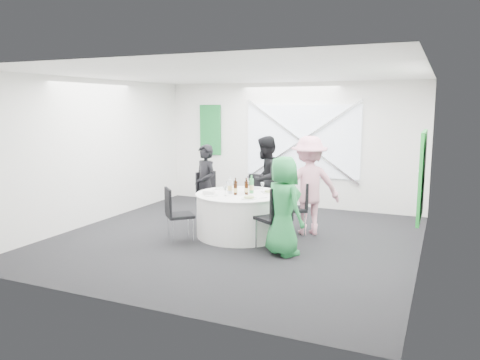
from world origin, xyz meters
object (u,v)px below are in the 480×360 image
at_px(chair_back_right, 298,204).
at_px(person_woman_green, 283,206).
at_px(banquet_table, 240,215).
at_px(person_woman_pink, 309,186).
at_px(person_man_back, 265,179).
at_px(clear_water_bottle, 230,187).
at_px(person_man_back_left, 205,185).
at_px(chair_back, 257,195).
at_px(chair_back_left, 209,193).
at_px(chair_front_left, 175,211).
at_px(chair_front_right, 277,213).
at_px(green_water_bottle, 252,186).

xyz_separation_m(chair_back_right, person_woman_green, (0.12, -1.18, 0.21)).
bearing_deg(banquet_table, person_woman_pink, 29.68).
distance_m(person_man_back, clear_water_bottle, 1.30).
height_order(person_man_back, clear_water_bottle, person_man_back).
bearing_deg(person_man_back_left, chair_back, 59.20).
bearing_deg(chair_back, person_woman_pink, -24.35).
height_order(chair_back_left, chair_front_left, chair_back_left).
relative_size(person_man_back, clear_water_bottle, 5.46).
bearing_deg(person_woman_green, chair_front_left, 37.32).
relative_size(chair_back_right, person_man_back_left, 0.61).
height_order(chair_front_right, person_woman_green, person_woman_green).
distance_m(chair_front_right, clear_water_bottle, 1.17).
height_order(person_woman_pink, green_water_bottle, person_woman_pink).
bearing_deg(chair_back_right, chair_back, -146.08).
distance_m(person_man_back, person_woman_green, 2.16).
xyz_separation_m(person_man_back_left, clear_water_bottle, (0.78, -0.55, 0.11)).
relative_size(banquet_table, person_man_back_left, 1.00).
relative_size(person_woman_pink, clear_water_bottle, 5.67).
height_order(person_man_back, person_woman_green, person_man_back).
distance_m(chair_back, clear_water_bottle, 1.14).
relative_size(chair_front_left, clear_water_bottle, 3.00).
bearing_deg(person_man_back_left, banquet_table, -0.00).
bearing_deg(chair_front_right, clear_water_bottle, -82.66).
bearing_deg(clear_water_bottle, person_woman_green, -27.54).
xyz_separation_m(chair_back_left, clear_water_bottle, (0.74, -0.63, 0.29)).
relative_size(chair_back, person_man_back, 0.56).
bearing_deg(clear_water_bottle, person_man_back, 82.30).
bearing_deg(chair_back_left, chair_front_left, -145.32).
distance_m(banquet_table, chair_back_right, 1.05).
distance_m(person_man_back_left, person_woman_green, 2.29).
height_order(banquet_table, chair_back_right, chair_back_right).
bearing_deg(person_woman_green, chair_front_right, -8.20).
relative_size(banquet_table, chair_front_right, 1.51).
relative_size(green_water_bottle, clear_water_bottle, 1.03).
bearing_deg(green_water_bottle, chair_back, 105.84).
bearing_deg(green_water_bottle, banquet_table, -147.31).
distance_m(chair_front_left, person_woman_pink, 2.39).
height_order(chair_back, person_man_back_left, person_man_back_left).
relative_size(chair_front_left, person_man_back, 0.55).
xyz_separation_m(chair_back_right, person_man_back_left, (-1.86, -0.01, 0.22)).
bearing_deg(person_man_back_left, clear_water_bottle, -8.19).
bearing_deg(person_man_back, chair_back_left, -53.92).
bearing_deg(banquet_table, person_woman_green, -33.87).
xyz_separation_m(banquet_table, clear_water_bottle, (-0.16, -0.07, 0.50)).
distance_m(chair_back_right, green_water_bottle, 0.90).
xyz_separation_m(chair_back, person_man_back, (0.10, 0.19, 0.30)).
relative_size(chair_front_right, person_man_back, 0.61).
xyz_separation_m(banquet_table, chair_back, (-0.09, 1.02, 0.17)).
xyz_separation_m(chair_back, chair_back_right, (1.00, -0.53, 0.01)).
bearing_deg(person_woman_pink, person_man_back_left, -25.87).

